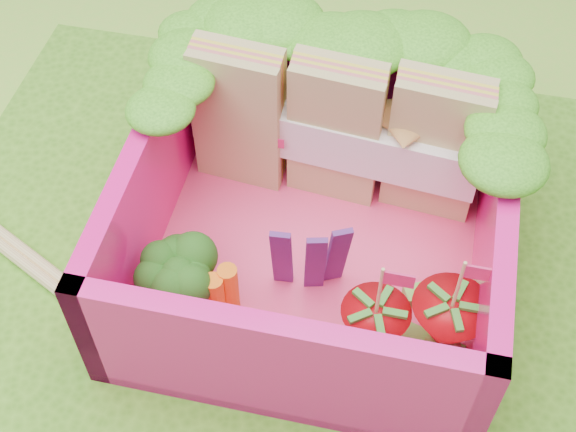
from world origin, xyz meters
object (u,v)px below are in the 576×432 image
at_px(sandwich_stack, 337,131).
at_px(strawberry_left, 374,329).
at_px(strawberry_right, 446,326).
at_px(broccoli, 175,273).
at_px(bento_box, 316,216).

bearing_deg(sandwich_stack, strawberry_left, -69.79).
bearing_deg(strawberry_right, sandwich_stack, 127.24).
bearing_deg(strawberry_left, sandwich_stack, 110.21).
xyz_separation_m(broccoli, strawberry_left, (0.69, -0.04, -0.05)).
distance_m(broccoli, strawberry_left, 0.70).
height_order(sandwich_stack, broccoli, sandwich_stack).
relative_size(strawberry_left, strawberry_right, 0.94).
distance_m(sandwich_stack, broccoli, 0.80).
relative_size(broccoli, strawberry_left, 0.69).
xyz_separation_m(bento_box, sandwich_stack, (0.01, 0.36, 0.07)).
relative_size(bento_box, strawberry_left, 2.76).
bearing_deg(bento_box, broccoli, -144.42).
relative_size(sandwich_stack, strawberry_left, 2.36).
relative_size(sandwich_stack, broccoli, 3.41).
relative_size(bento_box, broccoli, 3.99).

